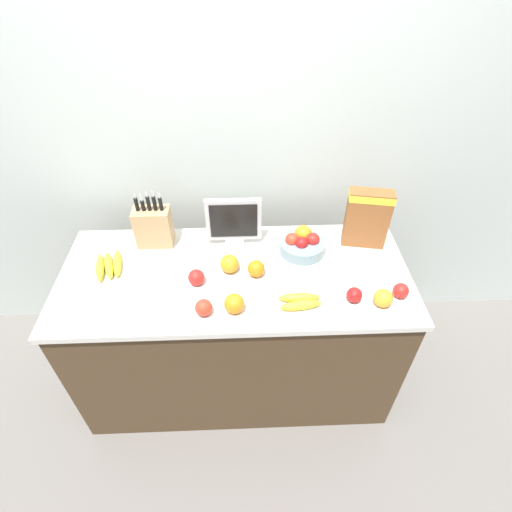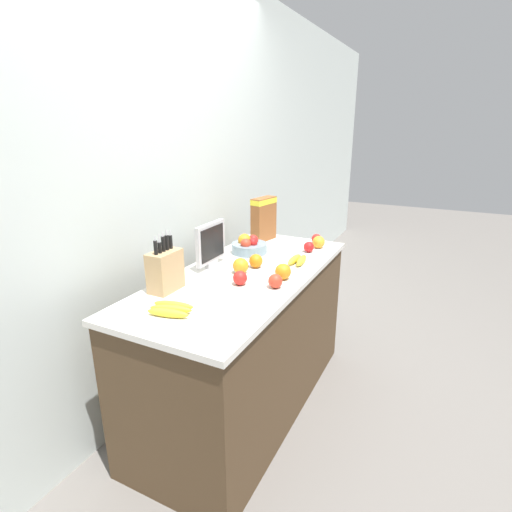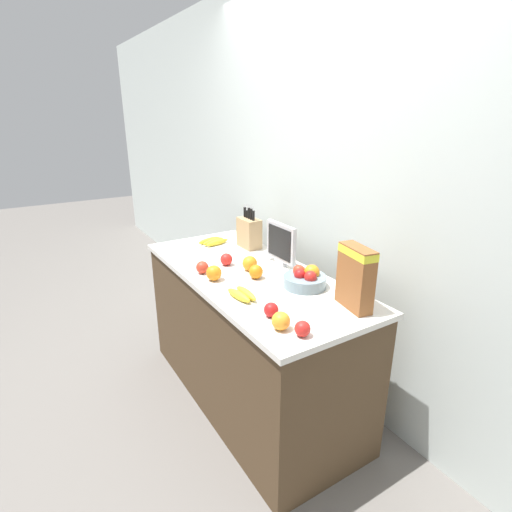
# 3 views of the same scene
# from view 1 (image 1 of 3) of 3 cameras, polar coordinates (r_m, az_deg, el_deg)

# --- Properties ---
(ground_plane) EXTENTS (14.00, 14.00, 0.00)m
(ground_plane) POSITION_cam_1_polar(r_m,az_deg,el_deg) (2.52, -2.34, -16.61)
(ground_plane) COLOR slate
(wall_back) EXTENTS (9.00, 0.06, 2.60)m
(wall_back) POSITION_cam_1_polar(r_m,az_deg,el_deg) (2.07, -3.51, 17.52)
(wall_back) COLOR silver
(wall_back) RESTS_ON ground_plane
(counter) EXTENTS (1.62, 0.69, 0.86)m
(counter) POSITION_cam_1_polar(r_m,az_deg,el_deg) (2.17, -2.66, -10.61)
(counter) COLOR #4C3823
(counter) RESTS_ON ground_plane
(knife_block) EXTENTS (0.17, 0.10, 0.30)m
(knife_block) POSITION_cam_1_polar(r_m,az_deg,el_deg) (2.00, -14.44, 4.12)
(knife_block) COLOR tan
(knife_block) RESTS_ON counter
(small_monitor) EXTENTS (0.27, 0.03, 0.26)m
(small_monitor) POSITION_cam_1_polar(r_m,az_deg,el_deg) (1.93, -3.26, 5.06)
(small_monitor) COLOR #B7B7BC
(small_monitor) RESTS_ON counter
(cereal_box) EXTENTS (0.22, 0.12, 0.30)m
(cereal_box) POSITION_cam_1_polar(r_m,az_deg,el_deg) (1.98, 15.63, 5.48)
(cereal_box) COLOR brown
(cereal_box) RESTS_ON counter
(fruit_bowl) EXTENTS (0.23, 0.23, 0.12)m
(fruit_bowl) POSITION_cam_1_polar(r_m,az_deg,el_deg) (1.95, 6.63, 1.81)
(fruit_bowl) COLOR gray
(fruit_bowl) RESTS_ON counter
(banana_bunch_left) EXTENTS (0.15, 0.22, 0.04)m
(banana_bunch_left) POSITION_cam_1_polar(r_m,az_deg,el_deg) (1.98, -20.29, -1.26)
(banana_bunch_left) COLOR yellow
(banana_bunch_left) RESTS_ON counter
(banana_bunch_right) EXTENTS (0.18, 0.10, 0.04)m
(banana_bunch_right) POSITION_cam_1_polar(r_m,az_deg,el_deg) (1.71, 6.29, -6.46)
(banana_bunch_right) COLOR yellow
(banana_bunch_right) RESTS_ON counter
(apple_rightmost) EXTENTS (0.07, 0.07, 0.07)m
(apple_rightmost) POSITION_cam_1_polar(r_m,az_deg,el_deg) (1.66, -7.49, -7.33)
(apple_rightmost) COLOR red
(apple_rightmost) RESTS_ON counter
(apple_by_knife_block) EXTENTS (0.07, 0.07, 0.07)m
(apple_by_knife_block) POSITION_cam_1_polar(r_m,az_deg,el_deg) (1.79, -8.52, -3.04)
(apple_by_knife_block) COLOR red
(apple_by_knife_block) RESTS_ON counter
(apple_leftmost) EXTENTS (0.07, 0.07, 0.07)m
(apple_leftmost) POSITION_cam_1_polar(r_m,az_deg,el_deg) (1.75, 13.87, -5.43)
(apple_leftmost) COLOR red
(apple_leftmost) RESTS_ON counter
(apple_rear) EXTENTS (0.07, 0.07, 0.07)m
(apple_rear) POSITION_cam_1_polar(r_m,az_deg,el_deg) (1.83, 19.99, -4.68)
(apple_rear) COLOR red
(apple_rear) RESTS_ON counter
(orange_mid_left) EXTENTS (0.08, 0.08, 0.08)m
(orange_mid_left) POSITION_cam_1_polar(r_m,az_deg,el_deg) (1.76, 17.71, -5.74)
(orange_mid_left) COLOR orange
(orange_mid_left) RESTS_ON counter
(orange_back_center) EXTENTS (0.08, 0.08, 0.08)m
(orange_back_center) POSITION_cam_1_polar(r_m,az_deg,el_deg) (1.81, 0.02, -1.81)
(orange_back_center) COLOR orange
(orange_back_center) RESTS_ON counter
(orange_mid_right) EXTENTS (0.09, 0.09, 0.09)m
(orange_mid_right) POSITION_cam_1_polar(r_m,az_deg,el_deg) (1.66, -3.17, -6.80)
(orange_mid_right) COLOR orange
(orange_mid_right) RESTS_ON counter
(orange_near_bowl) EXTENTS (0.09, 0.09, 0.09)m
(orange_near_bowl) POSITION_cam_1_polar(r_m,az_deg,el_deg) (1.83, -3.80, -1.11)
(orange_near_bowl) COLOR orange
(orange_near_bowl) RESTS_ON counter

